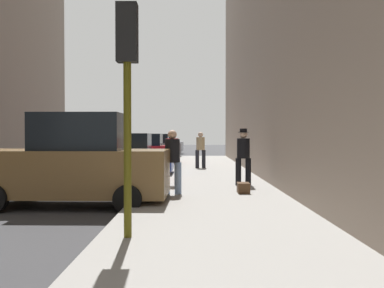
# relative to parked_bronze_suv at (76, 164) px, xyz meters

# --- Properties ---
(sidewalk) EXTENTS (4.00, 40.00, 0.15)m
(sidewalk) POSITION_rel_parked_bronze_suv_xyz_m (3.35, 1.60, -0.96)
(sidewalk) COLOR gray
(sidewalk) RESTS_ON ground_plane
(parked_bronze_suv) EXTENTS (4.64, 2.13, 2.25)m
(parked_bronze_suv) POSITION_rel_parked_bronze_suv_xyz_m (0.00, 0.00, 0.00)
(parked_bronze_suv) COLOR brown
(parked_bronze_suv) RESTS_ON ground_plane
(parked_blue_sedan) EXTENTS (4.22, 2.09, 1.79)m
(parked_blue_sedan) POSITION_rel_parked_bronze_suv_xyz_m (0.00, 7.28, -0.18)
(parked_blue_sedan) COLOR navy
(parked_blue_sedan) RESTS_ON ground_plane
(parked_red_hatchback) EXTENTS (4.25, 2.16, 1.79)m
(parked_red_hatchback) POSITION_rel_parked_bronze_suv_xyz_m (0.00, 14.08, -0.18)
(parked_red_hatchback) COLOR #B2191E
(parked_red_hatchback) RESTS_ON ground_plane
(parked_gray_coupe) EXTENTS (4.22, 2.10, 1.79)m
(parked_gray_coupe) POSITION_rel_parked_bronze_suv_xyz_m (0.00, 21.16, -0.18)
(parked_gray_coupe) COLOR slate
(parked_gray_coupe) RESTS_ON ground_plane
(parked_silver_sedan) EXTENTS (4.27, 2.19, 1.79)m
(parked_silver_sedan) POSITION_rel_parked_bronze_suv_xyz_m (0.00, 28.42, -0.18)
(parked_silver_sedan) COLOR #B7BABF
(parked_silver_sedan) RESTS_ON ground_plane
(fire_hydrant) EXTENTS (0.42, 0.22, 0.70)m
(fire_hydrant) POSITION_rel_parked_bronze_suv_xyz_m (1.80, 4.60, -0.54)
(fire_hydrant) COLOR red
(fire_hydrant) RESTS_ON sidewalk
(traffic_light) EXTENTS (0.32, 0.32, 3.60)m
(traffic_light) POSITION_rel_parked_bronze_suv_xyz_m (1.85, -3.73, 1.73)
(traffic_light) COLOR #514C0F
(traffic_light) RESTS_ON sidewalk
(pedestrian_with_fedora) EXTENTS (0.52, 0.46, 1.78)m
(pedestrian_with_fedora) POSITION_rel_parked_bronze_suv_xyz_m (4.46, 3.03, 0.10)
(pedestrian_with_fedora) COLOR black
(pedestrian_with_fedora) RESTS_ON sidewalk
(pedestrian_in_red_jacket) EXTENTS (0.51, 0.41, 1.71)m
(pedestrian_in_red_jacket) POSITION_rel_parked_bronze_suv_xyz_m (2.22, 3.13, 0.07)
(pedestrian_in_red_jacket) COLOR black
(pedestrian_in_red_jacket) RESTS_ON sidewalk
(pedestrian_in_jeans) EXTENTS (0.53, 0.48, 1.71)m
(pedestrian_in_jeans) POSITION_rel_parked_bronze_suv_xyz_m (2.32, 1.07, 0.07)
(pedestrian_in_jeans) COLOR #728CB2
(pedestrian_in_jeans) RESTS_ON sidewalk
(pedestrian_in_tan_coat) EXTENTS (0.53, 0.48, 1.71)m
(pedestrian_in_tan_coat) POSITION_rel_parked_bronze_suv_xyz_m (3.25, 10.01, 0.07)
(pedestrian_in_tan_coat) COLOR black
(pedestrian_in_tan_coat) RESTS_ON sidewalk
(duffel_bag) EXTENTS (0.32, 0.44, 0.28)m
(duffel_bag) POSITION_rel_parked_bronze_suv_xyz_m (4.25, 1.26, -0.74)
(duffel_bag) COLOR #472D19
(duffel_bag) RESTS_ON sidewalk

